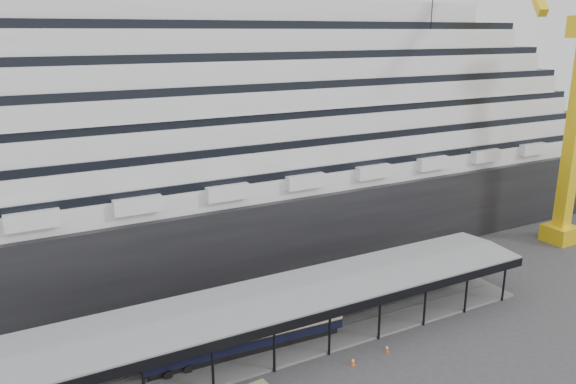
# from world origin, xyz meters

# --- Properties ---
(ground) EXTENTS (200.00, 200.00, 0.00)m
(ground) POSITION_xyz_m (0.00, 0.00, 0.00)
(ground) COLOR #363639
(ground) RESTS_ON ground
(cruise_ship) EXTENTS (130.00, 30.00, 43.90)m
(cruise_ship) POSITION_xyz_m (0.05, 32.00, 18.35)
(cruise_ship) COLOR black
(cruise_ship) RESTS_ON ground
(platform_canopy) EXTENTS (56.00, 9.18, 5.30)m
(platform_canopy) POSITION_xyz_m (0.00, 5.00, 2.36)
(platform_canopy) COLOR slate
(platform_canopy) RESTS_ON ground
(crane_yellow) EXTENTS (23.83, 18.78, 47.60)m
(crane_yellow) POSITION_xyz_m (47.06, 10.54, 19.96)
(crane_yellow) COLOR yellow
(crane_yellow) RESTS_ON ground
(pullman_carriage) EXTENTS (19.71, 3.56, 19.24)m
(pullman_carriage) POSITION_xyz_m (-3.81, 5.00, 2.37)
(pullman_carriage) COLOR black
(pullman_carriage) RESTS_ON ground
(traffic_cone_mid) EXTENTS (0.47, 0.47, 0.78)m
(traffic_cone_mid) POSITION_xyz_m (3.87, -1.60, 0.39)
(traffic_cone_mid) COLOR #F95B0D
(traffic_cone_mid) RESTS_ON ground
(traffic_cone_right) EXTENTS (0.43, 0.43, 0.75)m
(traffic_cone_right) POSITION_xyz_m (7.96, -1.31, 0.37)
(traffic_cone_right) COLOR #DD4D0C
(traffic_cone_right) RESTS_ON ground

